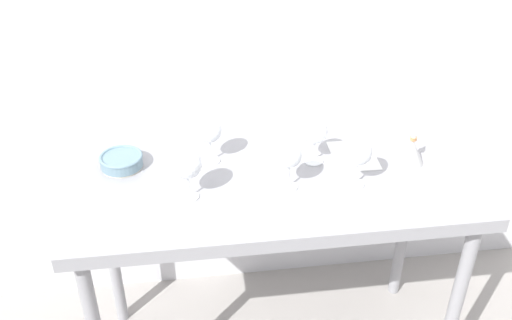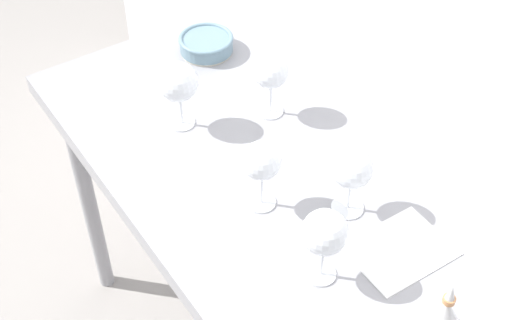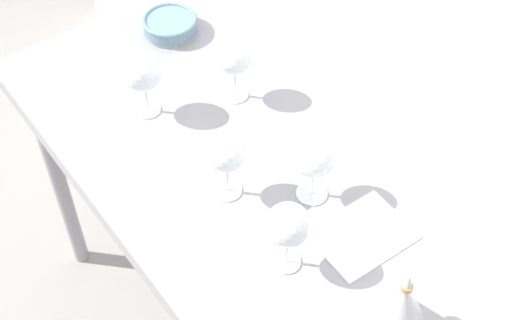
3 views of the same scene
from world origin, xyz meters
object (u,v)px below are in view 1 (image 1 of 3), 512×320
at_px(wine_glass_far_right, 315,133).
at_px(decanter_funnel, 411,151).
at_px(wine_glass_near_left, 187,165).
at_px(wine_glass_near_right, 359,153).
at_px(tasting_bowl, 121,161).
at_px(wine_glass_far_left, 209,132).
at_px(tasting_sheet_upper, 353,155).
at_px(wine_glass_near_center, 289,156).

bearing_deg(wine_glass_far_right, decanter_funnel, -9.38).
bearing_deg(wine_glass_near_left, wine_glass_far_right, 19.37).
relative_size(wine_glass_near_right, wine_glass_near_left, 0.99).
xyz_separation_m(wine_glass_far_right, tasting_bowl, (-0.68, 0.05, -0.09)).
bearing_deg(tasting_bowl, wine_glass_far_left, -0.59).
distance_m(wine_glass_far_right, tasting_sheet_upper, 0.19).
relative_size(wine_glass_near_left, decanter_funnel, 1.27).
bearing_deg(wine_glass_near_center, tasting_bowl, 160.43).
bearing_deg(decanter_funnel, tasting_bowl, 173.95).
height_order(wine_glass_near_left, tasting_bowl, wine_glass_near_left).
relative_size(wine_glass_far_left, wine_glass_near_left, 0.96).
relative_size(tasting_bowl, decanter_funnel, 1.09).
distance_m(wine_glass_far_right, decanter_funnel, 0.35).
relative_size(wine_glass_near_right, wine_glass_far_right, 1.06).
bearing_deg(wine_glass_far_left, decanter_funnel, -8.46).
bearing_deg(tasting_bowl, decanter_funnel, -6.05).
bearing_deg(decanter_funnel, wine_glass_far_left, 171.54).
xyz_separation_m(wine_glass_near_right, wine_glass_near_left, (-0.56, 0.00, -0.00)).
bearing_deg(tasting_bowl, wine_glass_far_right, -4.37).
height_order(wine_glass_far_right, tasting_bowl, wine_glass_far_right).
distance_m(wine_glass_near_right, wine_glass_far_left, 0.52).
relative_size(wine_glass_near_center, tasting_sheet_upper, 0.84).
xyz_separation_m(tasting_sheet_upper, decanter_funnel, (0.19, -0.07, 0.05)).
bearing_deg(decanter_funnel, tasting_sheet_upper, 159.19).
distance_m(wine_glass_near_center, decanter_funnel, 0.48).
bearing_deg(wine_glass_far_left, tasting_sheet_upper, -3.74).
distance_m(wine_glass_far_left, decanter_funnel, 0.72).
xyz_separation_m(tasting_sheet_upper, tasting_bowl, (-0.84, 0.04, 0.03)).
height_order(wine_glass_far_left, tasting_sheet_upper, wine_glass_far_left).
xyz_separation_m(wine_glass_far_left, wine_glass_near_center, (0.25, -0.20, 0.00)).
distance_m(wine_glass_near_right, wine_glass_far_right, 0.20).
bearing_deg(wine_glass_far_left, wine_glass_near_right, -23.64).
distance_m(wine_glass_near_right, tasting_sheet_upper, 0.22).
bearing_deg(wine_glass_near_left, tasting_bowl, 137.51).
bearing_deg(tasting_sheet_upper, tasting_bowl, 178.81).
relative_size(wine_glass_far_left, tasting_sheet_upper, 0.83).
height_order(wine_glass_near_center, tasting_sheet_upper, wine_glass_near_center).
distance_m(wine_glass_far_left, wine_glass_near_left, 0.23).
bearing_deg(wine_glass_far_right, wine_glass_far_left, 172.41).
xyz_separation_m(wine_glass_near_left, decanter_funnel, (0.80, 0.10, -0.08)).
bearing_deg(wine_glass_far_left, wine_glass_far_right, -7.59).
relative_size(tasting_sheet_upper, decanter_funnel, 1.47).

